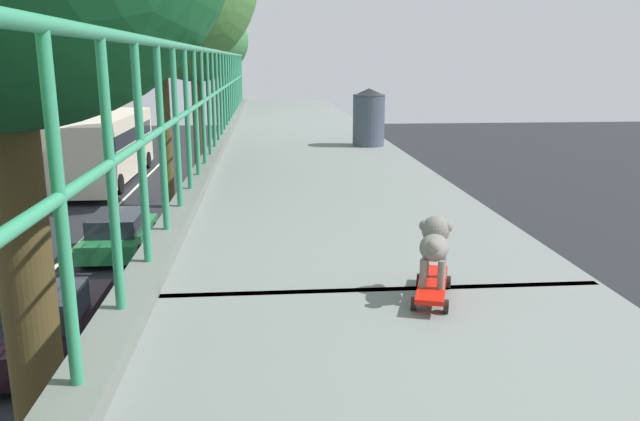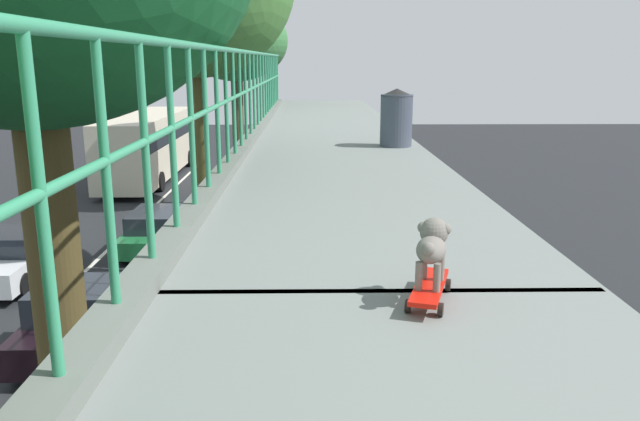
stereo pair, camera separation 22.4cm
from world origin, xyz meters
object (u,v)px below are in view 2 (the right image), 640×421
at_px(car_green_seventh, 157,230).
at_px(litter_bin, 396,117).
at_px(car_black_fifth, 82,317).
at_px(car_white_sixth, 10,259).
at_px(toy_skateboard, 429,288).
at_px(city_bus, 149,143).
at_px(small_dog, 432,244).

distance_m(car_green_seventh, litter_bin, 14.07).
distance_m(car_black_fifth, car_white_sixth, 5.45).
xyz_separation_m(car_black_fifth, toy_skateboard, (5.60, -9.93, 4.38)).
xyz_separation_m(city_bus, toy_skateboard, (9.07, -30.03, 3.17)).
bearing_deg(city_bus, toy_skateboard, -73.19).
distance_m(car_white_sixth, city_bus, 15.96).
relative_size(city_bus, toy_skateboard, 21.45).
bearing_deg(small_dog, car_green_seventh, 108.29).
bearing_deg(car_green_seventh, car_black_fifth, -89.07).
height_order(toy_skateboard, litter_bin, litter_bin).
bearing_deg(car_white_sixth, toy_skateboard, -57.19).
bearing_deg(litter_bin, city_bus, 111.71).
distance_m(car_black_fifth, small_dog, 12.28).
distance_m(toy_skateboard, small_dog, 0.22).
bearing_deg(small_dog, city_bus, 106.85).
distance_m(car_black_fifth, city_bus, 20.43).
xyz_separation_m(car_black_fifth, small_dog, (5.61, -9.90, 4.60)).
xyz_separation_m(city_bus, small_dog, (9.08, -30.00, 3.39)).
distance_m(car_white_sixth, litter_bin, 13.66).
height_order(car_green_seventh, toy_skateboard, toy_skateboard).
bearing_deg(city_bus, small_dog, -73.15).
xyz_separation_m(car_white_sixth, city_bus, (0.02, 15.92, 1.22)).
distance_m(car_black_fifth, car_green_seventh, 7.43).
height_order(car_green_seventh, litter_bin, litter_bin).
bearing_deg(car_white_sixth, city_bus, 89.91).
relative_size(car_black_fifth, city_bus, 0.36).
bearing_deg(toy_skateboard, car_black_fifth, 119.41).
bearing_deg(toy_skateboard, small_dog, 68.98).
relative_size(toy_skateboard, litter_bin, 0.69).
bearing_deg(toy_skateboard, litter_bin, 84.03).
bearing_deg(litter_bin, toy_skateboard, -95.97).
relative_size(car_black_fifth, small_dog, 12.44).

